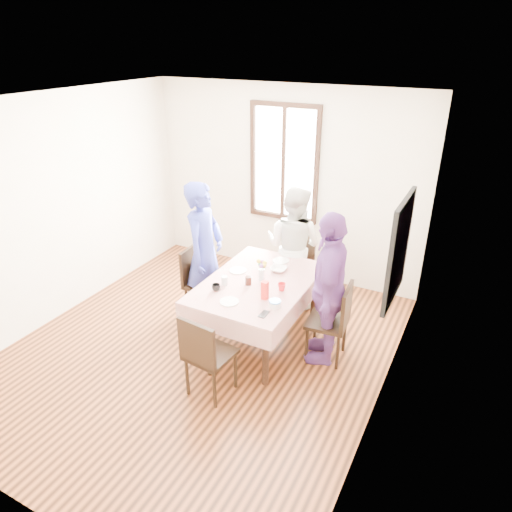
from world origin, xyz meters
name	(u,v)px	position (x,y,z in m)	size (l,w,h in m)	color
ground	(200,349)	(0.00, 0.00, 0.00)	(4.50, 4.50, 0.00)	black
back_wall	(284,184)	(0.00, 2.25, 1.35)	(4.00, 4.00, 0.00)	beige
right_wall	(391,286)	(2.00, 0.00, 1.35)	(4.50, 4.50, 0.00)	beige
window_frame	(284,163)	(0.00, 2.23, 1.65)	(1.02, 0.06, 1.62)	black
window_pane	(284,163)	(0.00, 2.24, 1.65)	(0.90, 0.02, 1.50)	white
art_poster	(399,250)	(1.98, 0.30, 1.55)	(0.04, 0.76, 0.96)	red
dining_table	(258,311)	(0.49, 0.50, 0.38)	(0.98, 1.47, 0.75)	black
tablecloth	(258,282)	(0.49, 0.50, 0.76)	(1.10, 1.59, 0.01)	#630000
chair_left	(205,284)	(-0.33, 0.64, 0.46)	(0.42, 0.42, 0.91)	black
chair_right	(327,321)	(1.31, 0.55, 0.46)	(0.42, 0.42, 0.91)	black
chair_far	(293,269)	(0.49, 1.51, 0.46)	(0.42, 0.42, 0.91)	black
chair_near	(211,354)	(0.49, -0.51, 0.46)	(0.42, 0.42, 0.91)	black
person_left	(204,253)	(-0.31, 0.64, 0.88)	(0.64, 0.42, 1.77)	navy
person_far	(293,246)	(0.49, 1.49, 0.80)	(0.77, 0.60, 1.59)	beige
person_right	(328,289)	(1.29, 0.55, 0.86)	(1.00, 0.42, 1.71)	#66377E
mug_black	(216,287)	(0.18, 0.12, 0.80)	(0.09, 0.09, 0.07)	black
mug_flag	(282,287)	(0.80, 0.44, 0.80)	(0.09, 0.09, 0.08)	red
mug_green	(262,265)	(0.38, 0.83, 0.80)	(0.10, 0.10, 0.08)	#0C7226
serving_bowl	(278,269)	(0.58, 0.84, 0.79)	(0.19, 0.19, 0.05)	white
juice_carton	(265,290)	(0.72, 0.20, 0.86)	(0.06, 0.06, 0.20)	red
butter_tub	(275,304)	(0.88, 0.11, 0.79)	(0.12, 0.12, 0.06)	white
jam_jar	(248,281)	(0.42, 0.39, 0.81)	(0.07, 0.07, 0.10)	black
drinking_glass	(224,280)	(0.19, 0.27, 0.81)	(0.07, 0.07, 0.10)	silver
smartphone	(264,314)	(0.85, -0.07, 0.77)	(0.07, 0.14, 0.01)	black
flower_vase	(262,275)	(0.50, 0.55, 0.83)	(0.07, 0.07, 0.13)	silver
plate_left	(238,270)	(0.16, 0.62, 0.77)	(0.20, 0.20, 0.01)	white
plate_far	(281,261)	(0.50, 1.08, 0.77)	(0.20, 0.20, 0.01)	white
plate_near	(229,302)	(0.42, -0.03, 0.77)	(0.20, 0.20, 0.01)	white
butter_lid	(275,301)	(0.88, 0.11, 0.83)	(0.12, 0.12, 0.01)	blue
flower_bunch	(262,265)	(0.50, 0.55, 0.94)	(0.09, 0.09, 0.10)	yellow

